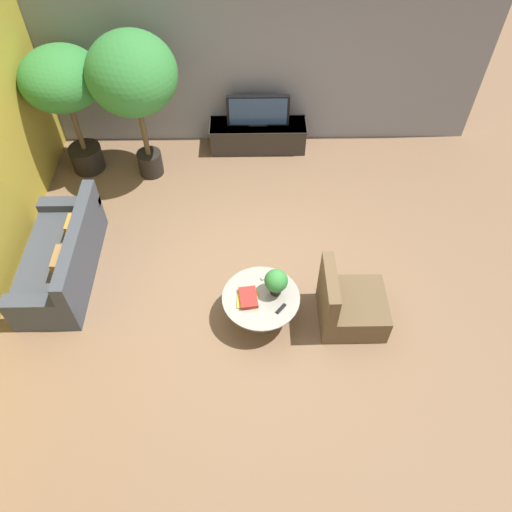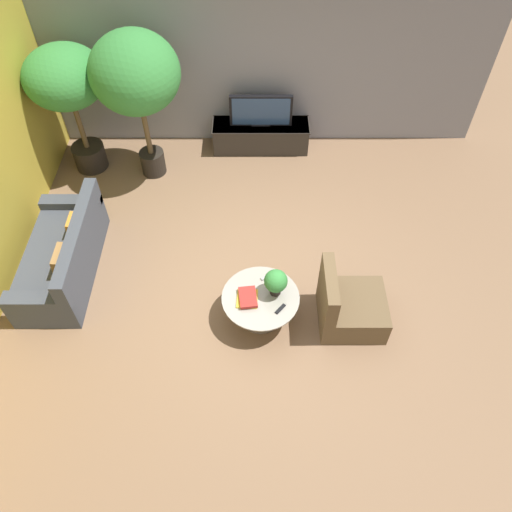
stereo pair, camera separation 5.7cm
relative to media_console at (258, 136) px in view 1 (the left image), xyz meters
The scene contains 13 objects.
ground_plane 2.95m from the media_console, 92.51° to the right, with size 24.00×24.00×0.00m, color brown.
back_wall_stone 1.30m from the media_console, 111.91° to the left, with size 7.40×0.12×3.00m, color gray.
media_console is the anchor object (origin of this frame).
television 0.48m from the media_console, 90.00° to the right, with size 1.00×0.13×0.53m.
coffee_table 3.42m from the media_console, 90.40° to the right, with size 0.95×0.95×0.42m.
couch_by_wall 3.75m from the media_console, 134.50° to the right, with size 0.84×1.87×0.84m.
armchair_wicker 3.62m from the media_console, 73.08° to the right, with size 0.80×0.76×0.86m.
potted_palm_tall 3.07m from the media_console, behind, with size 1.16×1.16×2.04m.
potted_palm_corner 2.34m from the media_console, 160.30° to the right, with size 1.25×1.25×2.31m.
potted_plant_tabletop 3.38m from the media_console, 87.36° to the right, with size 0.28×0.28×0.37m.
book_stack 3.47m from the media_console, 92.98° to the right, with size 0.26×0.32×0.06m.
remote_black 3.61m from the media_console, 86.68° to the right, with size 0.04×0.16×0.02m, color black.
remote_silver 3.13m from the media_console, 89.02° to the right, with size 0.04×0.16×0.02m, color gray.
Camera 1 is at (-0.01, -3.95, 5.36)m, focal length 35.00 mm.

